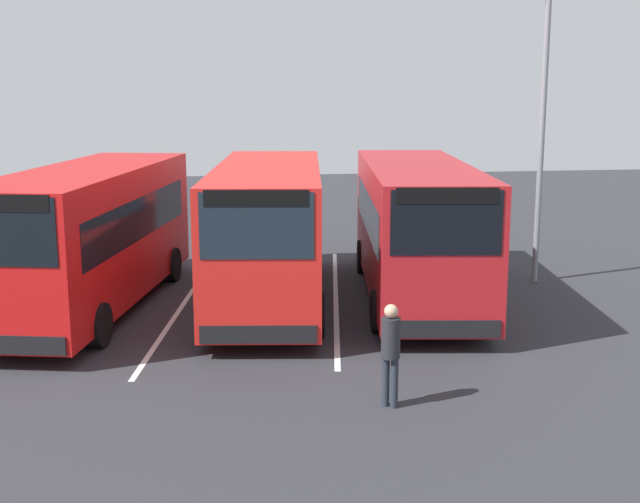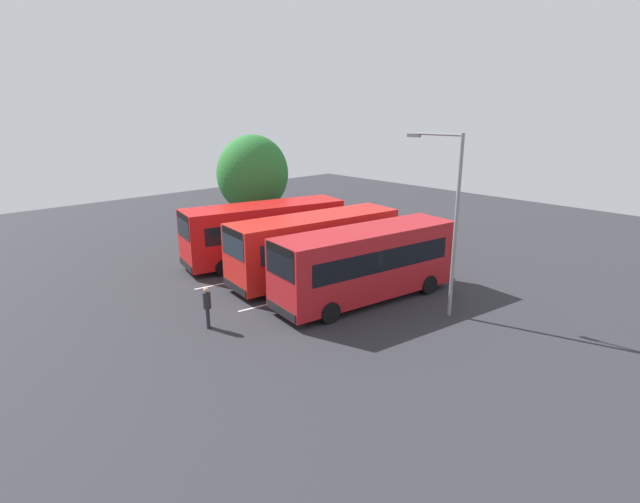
% 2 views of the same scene
% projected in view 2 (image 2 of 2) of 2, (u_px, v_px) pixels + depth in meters
% --- Properties ---
extents(ground_plane, '(59.92, 59.92, 0.00)m').
position_uv_depth(ground_plane, '(314.00, 278.00, 26.67)').
color(ground_plane, '#2B2B30').
extents(bus_far_left, '(9.60, 4.50, 3.40)m').
position_uv_depth(bus_far_left, '(264.00, 231.00, 28.87)').
color(bus_far_left, red).
rests_on(bus_far_left, ground).
extents(bus_center_left, '(9.53, 3.68, 3.40)m').
position_uv_depth(bus_center_left, '(315.00, 246.00, 25.91)').
color(bus_center_left, red).
rests_on(bus_center_left, ground).
extents(bus_center_right, '(9.54, 3.74, 3.40)m').
position_uv_depth(bus_center_right, '(366.00, 262.00, 23.19)').
color(bus_center_right, '#AD191E').
rests_on(bus_center_right, ground).
extents(pedestrian, '(0.45, 0.45, 1.78)m').
position_uv_depth(pedestrian, '(207.00, 304.00, 20.41)').
color(pedestrian, '#232833').
rests_on(pedestrian, ground).
extents(street_lamp, '(0.49, 2.53, 7.77)m').
position_uv_depth(street_lamp, '(451.00, 214.00, 20.84)').
color(street_lamp, gray).
rests_on(street_lamp, ground).
extents(depot_tree, '(4.99, 4.49, 6.96)m').
position_uv_depth(depot_tree, '(253.00, 174.00, 33.98)').
color(depot_tree, '#4C3823').
rests_on(depot_tree, ground).
extents(lane_stripe_outer_left, '(11.10, 1.88, 0.01)m').
position_uv_depth(lane_stripe_outer_left, '(291.00, 269.00, 28.01)').
color(lane_stripe_outer_left, silver).
rests_on(lane_stripe_outer_left, ground).
extents(lane_stripe_inner_left, '(11.10, 1.88, 0.01)m').
position_uv_depth(lane_stripe_inner_left, '(340.00, 287.00, 25.33)').
color(lane_stripe_inner_left, silver).
rests_on(lane_stripe_inner_left, ground).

